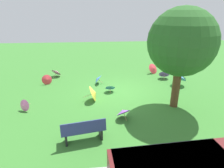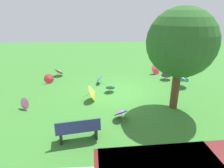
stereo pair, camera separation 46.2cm
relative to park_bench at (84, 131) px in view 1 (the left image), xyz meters
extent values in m
plane|color=#387A2D|center=(-1.96, -4.39, -0.47)|extent=(40.00, 40.00, 0.00)
cube|color=navy|center=(0.01, -0.07, -0.02)|extent=(1.65, 0.72, 0.05)
cube|color=navy|center=(-0.02, 0.13, 0.21)|extent=(1.59, 0.39, 0.45)
cube|color=black|center=(0.64, 0.04, -0.24)|extent=(0.15, 0.41, 0.45)
cube|color=black|center=(-0.62, -0.18, -0.24)|extent=(0.15, 0.41, 0.45)
cylinder|color=brown|center=(-4.41, -2.38, 0.67)|extent=(0.38, 0.38, 2.27)
sphere|color=#286023|center=(-4.41, -2.38, 2.73)|extent=(3.09, 3.09, 3.09)
cylinder|color=tan|center=(-5.34, -6.30, -0.30)|extent=(0.12, 0.36, 0.33)
cone|color=purple|center=(-5.40, -6.53, -0.09)|extent=(0.86, 0.77, 0.65)
sphere|color=tan|center=(-5.42, -6.59, -0.03)|extent=(0.05, 0.06, 0.05)
cylinder|color=tan|center=(2.72, -6.34, -0.22)|extent=(0.16, 0.32, 0.14)
cone|color=#D8383F|center=(2.63, -6.14, -0.14)|extent=(0.72, 0.55, 0.64)
sphere|color=tan|center=(2.61, -6.10, -0.13)|extent=(0.05, 0.06, 0.05)
cylinder|color=tan|center=(-0.07, -3.40, -0.16)|extent=(0.52, 0.03, 0.21)
cone|color=yellow|center=(-0.42, -3.40, -0.03)|extent=(0.48, 0.87, 0.87)
sphere|color=tan|center=(-0.50, -3.40, 0.00)|extent=(0.05, 0.04, 0.05)
cylinder|color=tan|center=(-5.74, -5.03, -0.21)|extent=(0.30, 0.20, 0.50)
cone|color=#4C8CE5|center=(-5.92, -5.14, 0.11)|extent=(1.19, 1.20, 0.65)
sphere|color=tan|center=(-5.97, -5.17, 0.19)|extent=(0.06, 0.06, 0.05)
cylinder|color=tan|center=(2.40, -7.56, -0.31)|extent=(0.21, 0.27, 0.32)
cone|color=pink|center=(2.28, -7.72, -0.11)|extent=(0.93, 0.90, 0.60)
sphere|color=tan|center=(2.26, -7.76, -0.06)|extent=(0.06, 0.06, 0.05)
cylinder|color=tan|center=(-0.85, -5.86, -0.28)|extent=(0.30, 0.11, 0.23)
cone|color=#4C8CE5|center=(-0.65, -5.92, -0.14)|extent=(0.71, 0.83, 0.66)
sphere|color=tan|center=(-0.60, -5.94, -0.10)|extent=(0.06, 0.05, 0.05)
cylinder|color=tan|center=(-1.74, -1.31, -0.32)|extent=(0.13, 0.23, 0.29)
cone|color=purple|center=(-1.67, -1.46, -0.12)|extent=(0.86, 0.84, 0.54)
sphere|color=tan|center=(-1.64, -1.50, -0.07)|extent=(0.06, 0.06, 0.05)
cylinder|color=tan|center=(-6.55, -6.33, -0.29)|extent=(0.20, 0.36, 0.32)
cone|color=#4C8CE5|center=(-6.66, -6.55, -0.10)|extent=(1.02, 0.93, 0.73)
sphere|color=tan|center=(-6.68, -6.59, -0.06)|extent=(0.06, 0.06, 0.05)
cylinder|color=tan|center=(-1.35, -4.35, -0.33)|extent=(0.03, 0.25, 0.27)
cone|color=#4C8CE5|center=(-1.36, -4.50, -0.17)|extent=(0.59, 0.51, 0.46)
sphere|color=tan|center=(-1.36, -4.54, -0.13)|extent=(0.04, 0.05, 0.05)
cylinder|color=tan|center=(2.83, -2.76, -0.22)|extent=(0.19, 0.31, 0.09)
cone|color=pink|center=(2.94, -2.57, -0.17)|extent=(0.61, 0.47, 0.58)
sphere|color=tan|center=(2.96, -2.53, -0.16)|extent=(0.05, 0.05, 0.04)
cylinder|color=tan|center=(-4.87, -7.96, -0.22)|extent=(0.24, 0.34, 0.25)
cone|color=#D8383F|center=(-5.00, -7.76, -0.08)|extent=(0.98, 0.90, 0.77)
sphere|color=tan|center=(-5.03, -7.71, -0.05)|extent=(0.06, 0.06, 0.05)
camera|label=1|loc=(-0.45, 5.83, 4.02)|focal=30.33mm
camera|label=2|loc=(-0.91, 5.87, 4.02)|focal=30.33mm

